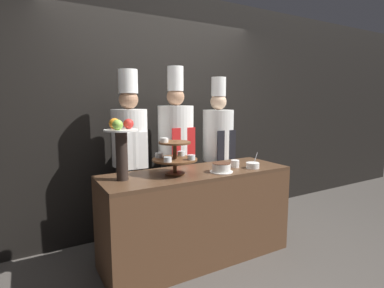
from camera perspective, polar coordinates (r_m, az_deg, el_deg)
name	(u,v)px	position (r m, az deg, el deg)	size (l,w,h in m)	color
ground_plane	(214,272)	(2.98, 4.29, -23.13)	(14.00, 14.00, 0.00)	#47423D
wall_back	(159,114)	(3.59, -6.21, 5.77)	(10.00, 0.06, 2.80)	black
buffet_counter	(197,215)	(3.02, 0.97, -13.33)	(1.85, 0.62, 0.88)	brown
tiered_stand	(174,156)	(2.72, -3.37, -2.28)	(0.41, 0.41, 0.34)	brown
fruit_pedestal	(121,143)	(2.57, -13.34, 0.19)	(0.28, 0.28, 0.52)	#2D231E
cake_round	(221,168)	(2.84, 5.60, -4.52)	(0.22, 0.22, 0.09)	white
cup_white	(235,164)	(3.07, 8.21, -3.73)	(0.08, 0.08, 0.07)	white
serving_bowl_near	(253,165)	(3.06, 11.49, -4.00)	(0.13, 0.13, 0.16)	white
chef_left	(130,152)	(3.10, -11.69, -1.59)	(0.36, 0.36, 1.85)	#38332D
chef_center_left	(176,148)	(3.30, -3.08, -0.78)	(0.39, 0.39, 1.91)	#38332D
chef_center_right	(218,147)	(3.59, 4.96, -0.65)	(0.36, 0.36, 1.82)	#38332D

